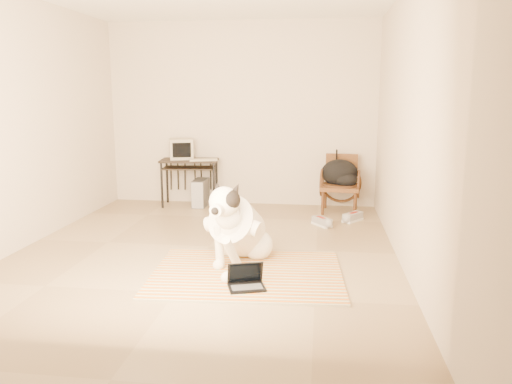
% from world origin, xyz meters
% --- Properties ---
extents(floor, '(4.50, 4.50, 0.00)m').
position_xyz_m(floor, '(0.00, 0.00, 0.00)').
color(floor, '#9C835F').
rests_on(floor, ground).
extents(wall_back, '(4.50, 0.00, 4.50)m').
position_xyz_m(wall_back, '(0.00, 2.25, 1.35)').
color(wall_back, beige).
rests_on(wall_back, floor).
extents(wall_front, '(4.50, 0.00, 4.50)m').
position_xyz_m(wall_front, '(0.00, -2.25, 1.35)').
color(wall_front, beige).
rests_on(wall_front, floor).
extents(wall_left, '(0.00, 4.50, 4.50)m').
position_xyz_m(wall_left, '(-2.00, 0.00, 1.35)').
color(wall_left, beige).
rests_on(wall_left, floor).
extents(wall_right, '(0.00, 4.50, 4.50)m').
position_xyz_m(wall_right, '(2.00, 0.00, 1.35)').
color(wall_right, beige).
rests_on(wall_right, floor).
extents(rug, '(1.83, 1.45, 0.02)m').
position_xyz_m(rug, '(0.54, -0.81, 0.01)').
color(rug, orange).
rests_on(rug, floor).
extents(dog, '(0.62, 1.24, 0.89)m').
position_xyz_m(dog, '(0.40, -0.52, 0.36)').
color(dog, white).
rests_on(dog, rug).
extents(laptop, '(0.36, 0.31, 0.22)m').
position_xyz_m(laptop, '(0.59, -1.17, 0.07)').
color(laptop, black).
rests_on(laptop, rug).
extents(computer_desk, '(0.88, 0.55, 0.70)m').
position_xyz_m(computer_desk, '(-0.74, 1.98, 0.60)').
color(computer_desk, black).
rests_on(computer_desk, floor).
extents(crt_monitor, '(0.42, 0.41, 0.30)m').
position_xyz_m(crt_monitor, '(-0.87, 2.02, 0.85)').
color(crt_monitor, tan).
rests_on(crt_monitor, computer_desk).
extents(desk_keyboard, '(0.43, 0.25, 0.03)m').
position_xyz_m(desk_keyboard, '(-0.50, 1.88, 0.71)').
color(desk_keyboard, tan).
rests_on(desk_keyboard, computer_desk).
extents(pc_tower, '(0.19, 0.43, 0.40)m').
position_xyz_m(pc_tower, '(-0.57, 1.96, 0.20)').
color(pc_tower, '#494A4C').
rests_on(pc_tower, floor).
extents(rattan_chair, '(0.58, 0.56, 0.80)m').
position_xyz_m(rattan_chair, '(1.48, 1.89, 0.40)').
color(rattan_chair, brown).
rests_on(rattan_chair, floor).
extents(backpack, '(0.52, 0.45, 0.38)m').
position_xyz_m(backpack, '(1.48, 1.85, 0.54)').
color(backpack, black).
rests_on(backpack, rattan_chair).
extents(sneaker_left, '(0.28, 0.32, 0.11)m').
position_xyz_m(sneaker_left, '(1.23, 1.05, 0.05)').
color(sneaker_left, white).
rests_on(sneaker_left, floor).
extents(sneaker_right, '(0.30, 0.34, 0.11)m').
position_xyz_m(sneaker_right, '(1.63, 1.33, 0.05)').
color(sneaker_right, white).
rests_on(sneaker_right, floor).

